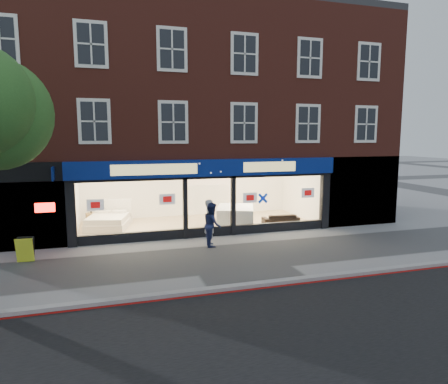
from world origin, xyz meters
name	(u,v)px	position (x,y,z in m)	size (l,w,h in m)	color
ground	(232,257)	(0.00, 0.00, 0.00)	(120.00, 120.00, 0.00)	gray
kerb_line	(266,288)	(0.00, -3.10, 0.01)	(60.00, 0.10, 0.01)	#8C0A07
kerb_stone	(263,284)	(0.00, -2.90, 0.06)	(60.00, 0.25, 0.12)	gray
showroom_floor	(198,224)	(0.00, 5.25, 0.05)	(11.00, 4.50, 0.10)	tan
building	(189,87)	(-0.02, 6.93, 6.67)	(19.00, 8.26, 10.30)	maroon
display_bed	(109,221)	(-4.11, 5.47, 0.43)	(2.21, 2.48, 1.19)	beige
bedside_table	(91,219)	(-4.89, 6.47, 0.38)	(0.45, 0.45, 0.55)	brown
mattress_stack	(235,215)	(1.68, 4.62, 0.52)	(2.28, 2.55, 0.83)	white
sofa	(281,219)	(3.70, 3.90, 0.35)	(1.72, 0.67, 0.50)	black
a_board	(25,250)	(-6.90, 1.48, 0.43)	(0.56, 0.36, 0.86)	yellow
pedestrian_grey	(210,222)	(-0.33, 1.76, 0.90)	(0.66, 0.43, 1.81)	#ABAEB3
pedestrian_blue	(212,224)	(-0.29, 1.57, 0.86)	(0.83, 0.65, 1.71)	#1B234D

